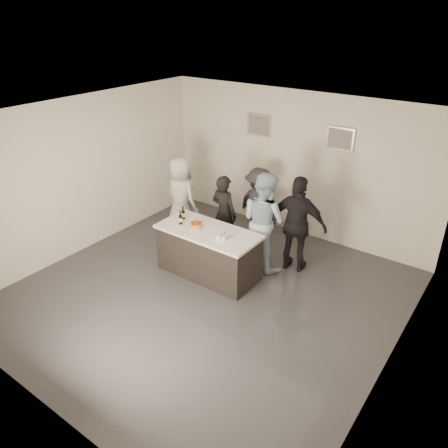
{
  "coord_description": "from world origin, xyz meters",
  "views": [
    {
      "loc": [
        3.85,
        -4.79,
        4.45
      ],
      "look_at": [
        0.0,
        0.5,
        1.15
      ],
      "focal_mm": 35.0,
      "sensor_mm": 36.0,
      "label": 1
    }
  ],
  "objects_px": {
    "person_guest_left": "(181,196)",
    "person_guest_back": "(258,204)",
    "beer_bottle_a": "(183,213)",
    "cake": "(196,226)",
    "person_main_blue": "(264,221)",
    "bar_counter": "(209,252)",
    "beer_bottle_b": "(180,217)",
    "person_guest_right": "(298,225)",
    "person_main_black": "(224,214)"
  },
  "relations": [
    {
      "from": "bar_counter",
      "to": "cake",
      "type": "xyz_separation_m",
      "value": [
        -0.24,
        -0.04,
        0.49
      ]
    },
    {
      "from": "bar_counter",
      "to": "person_guest_back",
      "type": "bearing_deg",
      "value": 90.98
    },
    {
      "from": "person_main_black",
      "to": "person_guest_left",
      "type": "relative_size",
      "value": 0.93
    },
    {
      "from": "bar_counter",
      "to": "person_main_blue",
      "type": "relative_size",
      "value": 1.0
    },
    {
      "from": "cake",
      "to": "person_guest_right",
      "type": "relative_size",
      "value": 0.13
    },
    {
      "from": "person_main_blue",
      "to": "person_guest_left",
      "type": "height_order",
      "value": "person_main_blue"
    },
    {
      "from": "person_main_blue",
      "to": "person_guest_right",
      "type": "relative_size",
      "value": 1.01
    },
    {
      "from": "beer_bottle_a",
      "to": "person_guest_right",
      "type": "distance_m",
      "value": 2.09
    },
    {
      "from": "beer_bottle_b",
      "to": "person_guest_right",
      "type": "height_order",
      "value": "person_guest_right"
    },
    {
      "from": "bar_counter",
      "to": "cake",
      "type": "relative_size",
      "value": 8.0
    },
    {
      "from": "person_main_black",
      "to": "person_guest_back",
      "type": "bearing_deg",
      "value": -105.93
    },
    {
      "from": "cake",
      "to": "person_main_blue",
      "type": "height_order",
      "value": "person_main_blue"
    },
    {
      "from": "cake",
      "to": "person_guest_right",
      "type": "bearing_deg",
      "value": 38.46
    },
    {
      "from": "person_guest_right",
      "to": "bar_counter",
      "type": "bearing_deg",
      "value": 33.94
    },
    {
      "from": "person_main_blue",
      "to": "person_guest_left",
      "type": "bearing_deg",
      "value": 12.31
    },
    {
      "from": "beer_bottle_b",
      "to": "person_guest_right",
      "type": "relative_size",
      "value": 0.14
    },
    {
      "from": "person_main_black",
      "to": "cake",
      "type": "bearing_deg",
      "value": 98.53
    },
    {
      "from": "person_guest_left",
      "to": "person_guest_right",
      "type": "height_order",
      "value": "person_guest_right"
    },
    {
      "from": "person_guest_right",
      "to": "beer_bottle_b",
      "type": "bearing_deg",
      "value": 25.51
    },
    {
      "from": "beer_bottle_b",
      "to": "beer_bottle_a",
      "type": "bearing_deg",
      "value": 117.6
    },
    {
      "from": "person_guest_left",
      "to": "person_guest_back",
      "type": "xyz_separation_m",
      "value": [
        1.44,
        0.75,
        -0.07
      ]
    },
    {
      "from": "beer_bottle_b",
      "to": "person_guest_back",
      "type": "height_order",
      "value": "person_guest_back"
    },
    {
      "from": "person_guest_left",
      "to": "person_guest_right",
      "type": "bearing_deg",
      "value": -167.49
    },
    {
      "from": "person_main_blue",
      "to": "person_guest_left",
      "type": "relative_size",
      "value": 1.09
    },
    {
      "from": "person_guest_right",
      "to": "person_guest_back",
      "type": "xyz_separation_m",
      "value": [
        -1.21,
        0.62,
        -0.14
      ]
    },
    {
      "from": "cake",
      "to": "person_guest_left",
      "type": "xyz_separation_m",
      "value": [
        -1.24,
        0.99,
        -0.09
      ]
    },
    {
      "from": "person_main_black",
      "to": "person_guest_back",
      "type": "distance_m",
      "value": 0.85
    },
    {
      "from": "beer_bottle_b",
      "to": "person_guest_right",
      "type": "distance_m",
      "value": 2.11
    },
    {
      "from": "bar_counter",
      "to": "person_main_black",
      "type": "xyz_separation_m",
      "value": [
        -0.32,
        0.91,
        0.34
      ]
    },
    {
      "from": "beer_bottle_a",
      "to": "person_guest_right",
      "type": "relative_size",
      "value": 0.14
    },
    {
      "from": "person_guest_right",
      "to": "person_main_blue",
      "type": "bearing_deg",
      "value": 14.48
    },
    {
      "from": "cake",
      "to": "bar_counter",
      "type": "bearing_deg",
      "value": 8.57
    },
    {
      "from": "bar_counter",
      "to": "person_guest_left",
      "type": "distance_m",
      "value": 1.8
    },
    {
      "from": "beer_bottle_a",
      "to": "person_main_blue",
      "type": "relative_size",
      "value": 0.14
    },
    {
      "from": "beer_bottle_a",
      "to": "person_main_blue",
      "type": "bearing_deg",
      "value": 30.9
    },
    {
      "from": "beer_bottle_b",
      "to": "person_guest_left",
      "type": "distance_m",
      "value": 1.41
    },
    {
      "from": "cake",
      "to": "beer_bottle_b",
      "type": "distance_m",
      "value": 0.34
    },
    {
      "from": "beer_bottle_a",
      "to": "cake",
      "type": "bearing_deg",
      "value": -16.92
    },
    {
      "from": "beer_bottle_a",
      "to": "person_guest_back",
      "type": "bearing_deg",
      "value": 68.99
    },
    {
      "from": "person_main_black",
      "to": "person_guest_left",
      "type": "height_order",
      "value": "person_guest_left"
    },
    {
      "from": "beer_bottle_b",
      "to": "person_main_black",
      "type": "relative_size",
      "value": 0.16
    },
    {
      "from": "person_main_black",
      "to": "person_guest_right",
      "type": "xyz_separation_m",
      "value": [
        1.5,
        0.19,
        0.12
      ]
    },
    {
      "from": "cake",
      "to": "person_guest_back",
      "type": "relative_size",
      "value": 0.15
    },
    {
      "from": "beer_bottle_a",
      "to": "person_guest_right",
      "type": "bearing_deg",
      "value": 28.68
    },
    {
      "from": "beer_bottle_b",
      "to": "person_guest_left",
      "type": "bearing_deg",
      "value": 131.11
    },
    {
      "from": "person_guest_back",
      "to": "bar_counter",
      "type": "bearing_deg",
      "value": 106.36
    },
    {
      "from": "bar_counter",
      "to": "person_guest_left",
      "type": "height_order",
      "value": "person_guest_left"
    },
    {
      "from": "person_main_blue",
      "to": "person_guest_back",
      "type": "relative_size",
      "value": 1.19
    },
    {
      "from": "beer_bottle_a",
      "to": "person_guest_left",
      "type": "xyz_separation_m",
      "value": [
        -0.82,
        0.87,
        -0.18
      ]
    },
    {
      "from": "beer_bottle_b",
      "to": "person_main_blue",
      "type": "distance_m",
      "value": 1.51
    }
  ]
}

